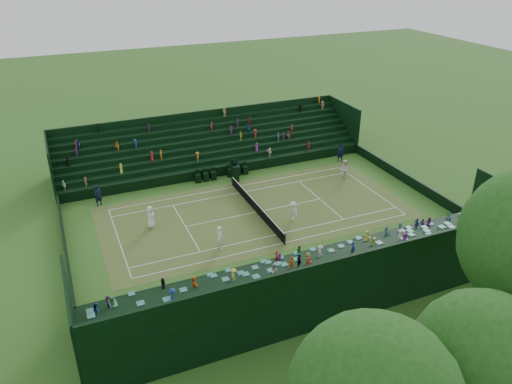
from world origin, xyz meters
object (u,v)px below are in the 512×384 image
umpire_chair (235,172)px  player_near_east (220,238)px  player_far_east (293,211)px  player_near_west (151,217)px  tennis_net (256,207)px  player_far_west (344,169)px

umpire_chair → player_near_east: bearing=-26.4°
player_far_east → umpire_chair: bearing=178.4°
umpire_chair → player_near_west: size_ratio=1.30×
player_near_east → player_far_east: 7.47m
tennis_net → umpire_chair: (-6.60, 0.57, 0.56)m
umpire_chair → player_far_west: 10.94m
player_near_west → player_far_east: 11.91m
player_near_east → player_far_west: 17.44m
player_near_east → player_far_west: bearing=-77.9°
player_near_west → player_near_east: 6.79m
tennis_net → player_far_east: bearing=44.6°
player_near_west → player_far_west: bearing=-61.8°
umpire_chair → player_far_east: umpire_chair is taller
tennis_net → player_far_east: player_far_east is taller
tennis_net → player_far_west: size_ratio=6.06×
player_far_west → player_far_east: player_far_west is taller
player_far_west → umpire_chair: bearing=-86.4°
umpire_chair → player_far_west: size_ratio=1.32×
player_near_west → player_far_west: player_near_west is taller
umpire_chair → player_far_west: (3.47, 10.37, -0.13)m
umpire_chair → player_near_east: size_ratio=1.26×
player_near_east → player_far_west: (-7.43, 15.78, -0.05)m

